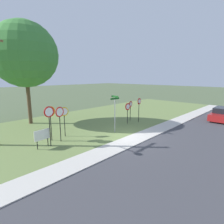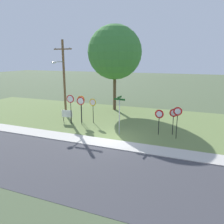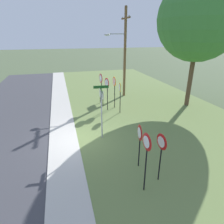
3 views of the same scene
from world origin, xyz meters
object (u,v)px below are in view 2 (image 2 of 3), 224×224
Objects in this scene: stop_sign_far_left at (81,103)px; stop_sign_near_right at (93,105)px; stop_sign_far_center at (70,103)px; yield_sign_near_right at (173,116)px; yield_sign_far_left at (159,116)px; utility_pole at (63,75)px; oak_tree_left at (115,52)px; street_name_post at (119,112)px; yield_sign_near_left at (177,115)px; notice_board at (67,114)px; stop_sign_near_left at (81,104)px.

stop_sign_near_right is at bearing 2.63° from stop_sign_far_left.
yield_sign_near_right is (9.32, 0.33, -0.43)m from stop_sign_far_center.
yield_sign_far_left is at bearing -9.58° from stop_sign_far_left.
stop_sign_far_center is 9.34m from yield_sign_near_right.
utility_pole is at bearing 126.85° from stop_sign_far_center.
yield_sign_near_right is at bearing 0.95° from stop_sign_near_right.
stop_sign_far_left is 7.75m from yield_sign_far_left.
yield_sign_near_right is at bearing -41.66° from oak_tree_left.
yield_sign_near_right is 0.68× the size of street_name_post.
oak_tree_left is (-3.60, 8.28, 4.85)m from street_name_post.
stop_sign_far_left is 9.21m from yield_sign_near_left.
oak_tree_left reaches higher than street_name_post.
stop_sign_far_center is 2.21× the size of notice_board.
stop_sign_near_right is 0.30× the size of utility_pole.
yield_sign_far_left is 0.21× the size of oak_tree_left.
stop_sign_near_left is 4.53m from street_name_post.
stop_sign_far_center reaches higher than stop_sign_far_left.
stop_sign_far_center is 5.37m from street_name_post.
stop_sign_near_left is 0.98m from stop_sign_far_center.
oak_tree_left is at bearing 118.05° from street_name_post.
stop_sign_near_left is 4.83m from utility_pole.
street_name_post is 0.40× the size of utility_pole.
street_name_post is (-4.44, -0.64, 0.01)m from yield_sign_near_left.
street_name_post is 10.25m from oak_tree_left.
oak_tree_left is (1.06, 6.20, 4.83)m from stop_sign_far_left.
street_name_post reaches higher than stop_sign_far_center.
utility_pole is at bearing 162.48° from yield_sign_near_left.
stop_sign_far_center is 1.30m from notice_board.
stop_sign_near_left is 7.34m from yield_sign_far_left.
yield_sign_near_right is at bearing -5.69° from stop_sign_far_left.
street_name_post is 0.32× the size of oak_tree_left.
yield_sign_far_left is (7.33, -0.38, -0.34)m from stop_sign_near_left.
utility_pole is at bearing 148.69° from stop_sign_far_left.
stop_sign_near_right is 1.89× the size of notice_board.
stop_sign_near_right reaches higher than yield_sign_near_right.
notice_board is (-2.32, -0.92, -0.87)m from stop_sign_near_right.
stop_sign_far_center is (-0.94, -0.26, 0.13)m from stop_sign_near_left.
stop_sign_near_left is 1.20× the size of yield_sign_near_right.
street_name_post is (-3.01, -1.01, 0.31)m from yield_sign_far_left.
stop_sign_far_center reaches higher than notice_board.
stop_sign_near_left is at bearing -176.68° from yield_sign_far_left.
stop_sign_far_left is at bearing -99.66° from oak_tree_left.
stop_sign_near_left is 1.00× the size of stop_sign_far_left.
yield_sign_far_left is at bearing -6.35° from stop_sign_far_center.
street_name_post is 6.00m from notice_board.
street_name_post is at bearing -25.77° from stop_sign_near_right.
stop_sign_near_right reaches higher than yield_sign_far_left.
stop_sign_far_left is 1.74m from notice_board.
oak_tree_left is (-6.62, 7.28, 5.16)m from yield_sign_far_left.
utility_pole is at bearing 171.59° from yield_sign_far_left.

